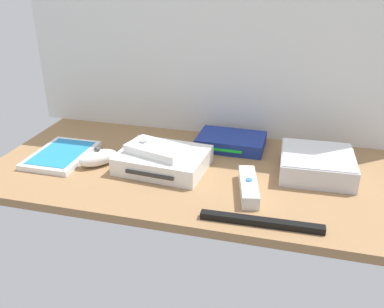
% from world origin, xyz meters
% --- Properties ---
extents(ground_plane, '(1.00, 0.48, 0.02)m').
position_xyz_m(ground_plane, '(0.00, 0.00, -0.01)').
color(ground_plane, '#936D47').
rests_on(ground_plane, ground).
extents(back_wall, '(1.10, 0.01, 0.64)m').
position_xyz_m(back_wall, '(0.00, 0.25, 0.32)').
color(back_wall, silver).
rests_on(back_wall, ground).
extents(game_console, '(0.22, 0.18, 0.04)m').
position_xyz_m(game_console, '(-0.07, -0.01, 0.02)').
color(game_console, white).
rests_on(game_console, ground_plane).
extents(mini_computer, '(0.18, 0.18, 0.05)m').
position_xyz_m(mini_computer, '(0.30, 0.05, 0.03)').
color(mini_computer, silver).
rests_on(mini_computer, ground_plane).
extents(game_case, '(0.14, 0.19, 0.02)m').
position_xyz_m(game_case, '(-0.35, -0.02, 0.01)').
color(game_case, white).
rests_on(game_case, ground_plane).
extents(network_router, '(0.18, 0.13, 0.03)m').
position_xyz_m(network_router, '(0.07, 0.15, 0.02)').
color(network_router, navy).
rests_on(network_router, ground_plane).
extents(remote_wand, '(0.07, 0.15, 0.03)m').
position_xyz_m(remote_wand, '(0.15, -0.08, 0.02)').
color(remote_wand, white).
rests_on(remote_wand, ground_plane).
extents(remote_nunchuk, '(0.10, 0.10, 0.05)m').
position_xyz_m(remote_nunchuk, '(-0.23, -0.04, 0.02)').
color(remote_nunchuk, white).
rests_on(remote_nunchuk, ground_plane).
extents(remote_classic_pad, '(0.16, 0.12, 0.02)m').
position_xyz_m(remote_classic_pad, '(-0.08, -0.02, 0.05)').
color(remote_classic_pad, white).
rests_on(remote_classic_pad, game_console).
extents(sensor_bar, '(0.24, 0.02, 0.01)m').
position_xyz_m(sensor_bar, '(0.19, -0.20, 0.01)').
color(sensor_bar, black).
rests_on(sensor_bar, ground_plane).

